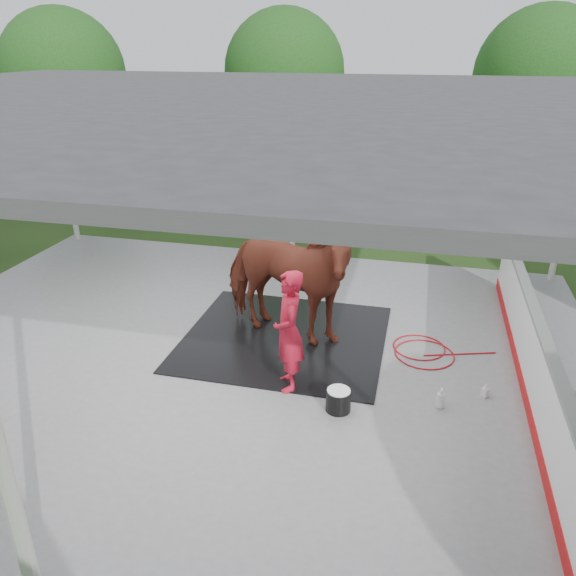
% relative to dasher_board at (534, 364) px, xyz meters
% --- Properties ---
extents(ground, '(100.00, 100.00, 0.00)m').
position_rel_dasher_board_xyz_m(ground, '(-4.60, 0.00, -0.59)').
color(ground, '#1E3814').
extents(concrete_slab, '(12.00, 10.00, 0.05)m').
position_rel_dasher_board_xyz_m(concrete_slab, '(-4.60, 0.00, -0.57)').
color(concrete_slab, slate).
rests_on(concrete_slab, ground).
extents(pavilion_structure, '(12.60, 10.60, 4.05)m').
position_rel_dasher_board_xyz_m(pavilion_structure, '(-4.60, -0.00, 3.37)').
color(pavilion_structure, beige).
rests_on(pavilion_structure, ground).
extents(dasher_board, '(0.16, 8.00, 1.15)m').
position_rel_dasher_board_xyz_m(dasher_board, '(0.00, 0.00, 0.00)').
color(dasher_board, '#AD0E10').
rests_on(dasher_board, concrete_slab).
extents(tree_belt, '(28.00, 28.00, 5.80)m').
position_rel_dasher_board_xyz_m(tree_belt, '(-4.30, 0.90, 3.20)').
color(tree_belt, '#382314').
rests_on(tree_belt, ground).
extents(rubber_mat, '(3.38, 3.17, 0.03)m').
position_rel_dasher_board_xyz_m(rubber_mat, '(-3.81, 0.84, -0.53)').
color(rubber_mat, black).
rests_on(rubber_mat, concrete_slab).
extents(horse, '(2.80, 1.84, 2.18)m').
position_rel_dasher_board_xyz_m(horse, '(-3.81, 0.84, 0.57)').
color(horse, maroon).
rests_on(horse, rubber_mat).
extents(handler, '(0.65, 0.78, 1.83)m').
position_rel_dasher_board_xyz_m(handler, '(-3.40, -0.56, 0.37)').
color(handler, '#B6132A').
rests_on(handler, concrete_slab).
extents(wash_bucket, '(0.35, 0.35, 0.32)m').
position_rel_dasher_board_xyz_m(wash_bucket, '(-2.60, -0.97, -0.38)').
color(wash_bucket, black).
rests_on(wash_bucket, concrete_slab).
extents(soap_bottle_a, '(0.14, 0.14, 0.31)m').
position_rel_dasher_board_xyz_m(soap_bottle_a, '(-1.23, -0.58, -0.39)').
color(soap_bottle_a, silver).
rests_on(soap_bottle_a, concrete_slab).
extents(soap_bottle_b, '(0.13, 0.13, 0.20)m').
position_rel_dasher_board_xyz_m(soap_bottle_b, '(-0.60, -0.15, -0.44)').
color(soap_bottle_b, '#338CD8').
rests_on(soap_bottle_b, concrete_slab).
extents(hose_coil, '(1.66, 1.13, 0.02)m').
position_rel_dasher_board_xyz_m(hose_coil, '(-1.49, 0.93, -0.53)').
color(hose_coil, '#A40B15').
rests_on(hose_coil, concrete_slab).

